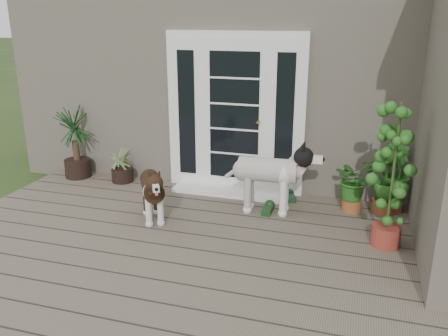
# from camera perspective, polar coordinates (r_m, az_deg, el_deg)

# --- Properties ---
(deck) EXTENTS (6.20, 4.60, 0.12)m
(deck) POSITION_cam_1_polar(r_m,az_deg,el_deg) (4.72, -3.65, -12.51)
(deck) COLOR #6B5B4C
(deck) RESTS_ON ground
(house_main) EXTENTS (7.40, 4.00, 3.10)m
(house_main) POSITION_cam_1_polar(r_m,az_deg,el_deg) (8.22, 6.64, 11.73)
(house_main) COLOR #665E54
(house_main) RESTS_ON ground
(door_unit) EXTENTS (1.90, 0.14, 2.15)m
(door_unit) POSITION_cam_1_polar(r_m,az_deg,el_deg) (6.34, 1.36, 6.65)
(door_unit) COLOR white
(door_unit) RESTS_ON deck
(door_step) EXTENTS (1.60, 0.40, 0.05)m
(door_step) POSITION_cam_1_polar(r_m,az_deg,el_deg) (6.45, 0.81, -2.86)
(door_step) COLOR white
(door_step) RESTS_ON deck
(brindle_dog) EXTENTS (0.67, 0.82, 0.63)m
(brindle_dog) POSITION_cam_1_polar(r_m,az_deg,el_deg) (5.59, -8.72, -3.30)
(brindle_dog) COLOR #301F11
(brindle_dog) RESTS_ON deck
(white_dog) EXTENTS (0.98, 0.46, 0.80)m
(white_dog) POSITION_cam_1_polar(r_m,az_deg,el_deg) (5.75, 5.30, -1.65)
(white_dog) COLOR white
(white_dog) RESTS_ON deck
(spider_plant) EXTENTS (0.56, 0.56, 0.56)m
(spider_plant) POSITION_cam_1_polar(r_m,az_deg,el_deg) (6.98, -12.37, 0.57)
(spider_plant) COLOR #80A465
(spider_plant) RESTS_ON deck
(yucca) EXTENTS (0.77, 0.77, 1.06)m
(yucca) POSITION_cam_1_polar(r_m,az_deg,el_deg) (7.30, -17.68, 2.95)
(yucca) COLOR black
(yucca) RESTS_ON deck
(herb_a) EXTENTS (0.70, 0.70, 0.63)m
(herb_a) POSITION_cam_1_polar(r_m,az_deg,el_deg) (5.99, 15.47, -2.30)
(herb_a) COLOR #2E641C
(herb_a) RESTS_ON deck
(herb_b) EXTENTS (0.60, 0.60, 0.64)m
(herb_b) POSITION_cam_1_polar(r_m,az_deg,el_deg) (6.15, 19.95, -2.15)
(herb_b) COLOR #26621C
(herb_b) RESTS_ON deck
(herb_c) EXTENTS (0.50, 0.50, 0.58)m
(herb_c) POSITION_cam_1_polar(r_m,az_deg,el_deg) (6.10, 19.12, -2.57)
(herb_c) COLOR #29601B
(herb_c) RESTS_ON deck
(sapling) EXTENTS (0.57, 0.57, 1.60)m
(sapling) POSITION_cam_1_polar(r_m,az_deg,el_deg) (5.05, 19.93, -0.75)
(sapling) COLOR #174C15
(sapling) RESTS_ON deck
(clog_left) EXTENTS (0.25, 0.34, 0.09)m
(clog_left) POSITION_cam_1_polar(r_m,az_deg,el_deg) (6.29, 8.10, -3.44)
(clog_left) COLOR #16371D
(clog_left) RESTS_ON deck
(clog_right) EXTENTS (0.16, 0.34, 0.10)m
(clog_right) POSITION_cam_1_polar(r_m,az_deg,el_deg) (5.86, 5.39, -4.94)
(clog_right) COLOR #163717
(clog_right) RESTS_ON deck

